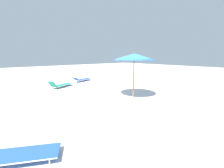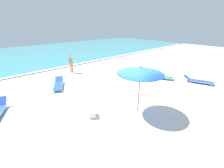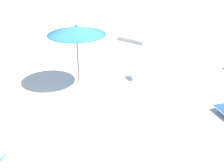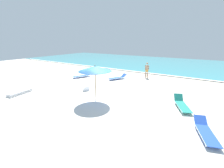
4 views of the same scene
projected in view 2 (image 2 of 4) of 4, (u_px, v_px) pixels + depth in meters
ground_plane at (132, 108)px, 8.62m from camera, size 60.00×60.00×0.16m
ocean_water at (30, 55)px, 22.36m from camera, size 60.00×19.90×0.07m
beach_umbrella at (141, 70)px, 7.22m from camera, size 2.31×2.31×2.58m
sun_lounger_under_umbrella at (160, 76)px, 12.80m from camera, size 1.45×2.17×0.62m
sun_lounger_beside_umbrella at (198, 80)px, 11.88m from camera, size 1.26×2.23×0.49m
sun_lounger_near_water_left at (58, 84)px, 11.10m from camera, size 1.53×2.12×0.52m
beachgoer_wading_adult at (71, 62)px, 14.02m from camera, size 0.43×0.27×1.76m
cooler_box at (92, 113)px, 7.62m from camera, size 0.56×0.61×0.37m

